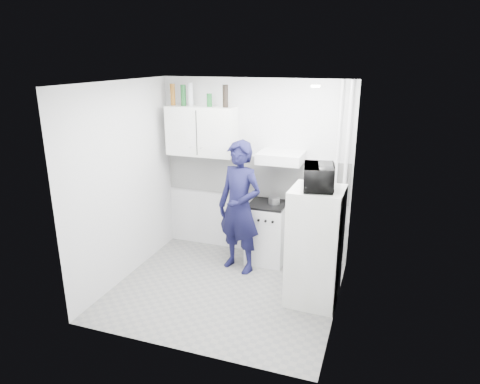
% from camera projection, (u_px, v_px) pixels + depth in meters
% --- Properties ---
extents(floor, '(2.80, 2.80, 0.00)m').
position_uv_depth(floor, '(225.00, 290.00, 5.51)').
color(floor, gray).
rests_on(floor, ground).
extents(ceiling, '(2.80, 2.80, 0.00)m').
position_uv_depth(ceiling, '(222.00, 83.00, 4.72)').
color(ceiling, white).
rests_on(ceiling, wall_back).
extents(wall_back, '(2.80, 0.00, 2.80)m').
position_uv_depth(wall_back, '(255.00, 169.00, 6.24)').
color(wall_back, silver).
rests_on(wall_back, floor).
extents(wall_left, '(0.00, 2.60, 2.60)m').
position_uv_depth(wall_left, '(123.00, 183.00, 5.55)').
color(wall_left, silver).
rests_on(wall_left, floor).
extents(wall_right, '(0.00, 2.60, 2.60)m').
position_uv_depth(wall_right, '(343.00, 207.00, 4.68)').
color(wall_right, silver).
rests_on(wall_right, floor).
extents(person, '(0.77, 0.62, 1.83)m').
position_uv_depth(person, '(240.00, 207.00, 5.81)').
color(person, black).
rests_on(person, floor).
extents(stove, '(0.54, 0.54, 0.86)m').
position_uv_depth(stove, '(267.00, 233.00, 6.19)').
color(stove, silver).
rests_on(stove, floor).
extents(fridge, '(0.62, 0.62, 1.44)m').
position_uv_depth(fridge, '(315.00, 246.00, 5.08)').
color(fridge, white).
rests_on(fridge, floor).
extents(stove_top, '(0.51, 0.51, 0.03)m').
position_uv_depth(stove_top, '(268.00, 204.00, 6.06)').
color(stove_top, black).
rests_on(stove_top, stove).
extents(saucepan, '(0.16, 0.16, 0.09)m').
position_uv_depth(saucepan, '(274.00, 200.00, 6.03)').
color(saucepan, silver).
rests_on(saucepan, stove_top).
extents(microwave, '(0.55, 0.42, 0.27)m').
position_uv_depth(microwave, '(319.00, 177.00, 4.82)').
color(microwave, black).
rests_on(microwave, fridge).
extents(bottle_a, '(0.07, 0.07, 0.31)m').
position_uv_depth(bottle_a, '(173.00, 95.00, 6.14)').
color(bottle_a, brown).
rests_on(bottle_a, upper_cabinet).
extents(bottle_b, '(0.08, 0.08, 0.29)m').
position_uv_depth(bottle_b, '(183.00, 95.00, 6.08)').
color(bottle_b, '#144C1E').
rests_on(bottle_b, upper_cabinet).
extents(bottle_c, '(0.08, 0.08, 0.32)m').
position_uv_depth(bottle_c, '(190.00, 94.00, 6.05)').
color(bottle_c, '#B2B7BC').
rests_on(bottle_c, upper_cabinet).
extents(canister_a, '(0.07, 0.07, 0.19)m').
position_uv_depth(canister_a, '(209.00, 100.00, 5.98)').
color(canister_a, '#144C1E').
rests_on(canister_a, upper_cabinet).
extents(bottle_e, '(0.08, 0.08, 0.31)m').
position_uv_depth(bottle_e, '(225.00, 96.00, 5.88)').
color(bottle_e, black).
rests_on(bottle_e, upper_cabinet).
extents(upper_cabinet, '(1.00, 0.35, 0.70)m').
position_uv_depth(upper_cabinet, '(202.00, 131.00, 6.15)').
color(upper_cabinet, white).
rests_on(upper_cabinet, wall_back).
extents(range_hood, '(0.60, 0.50, 0.14)m').
position_uv_depth(range_hood, '(281.00, 157.00, 5.79)').
color(range_hood, silver).
rests_on(range_hood, wall_back).
extents(backsplash, '(2.74, 0.03, 0.60)m').
position_uv_depth(backsplash, '(254.00, 176.00, 6.26)').
color(backsplash, white).
rests_on(backsplash, wall_back).
extents(pipe_a, '(0.05, 0.05, 2.60)m').
position_uv_depth(pipe_a, '(345.00, 179.00, 5.76)').
color(pipe_a, silver).
rests_on(pipe_a, floor).
extents(pipe_b, '(0.04, 0.04, 2.60)m').
position_uv_depth(pipe_b, '(336.00, 178.00, 5.80)').
color(pipe_b, silver).
rests_on(pipe_b, floor).
extents(ceiling_spot_fixture, '(0.10, 0.10, 0.02)m').
position_uv_depth(ceiling_spot_fixture, '(316.00, 86.00, 4.60)').
color(ceiling_spot_fixture, white).
rests_on(ceiling_spot_fixture, ceiling).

